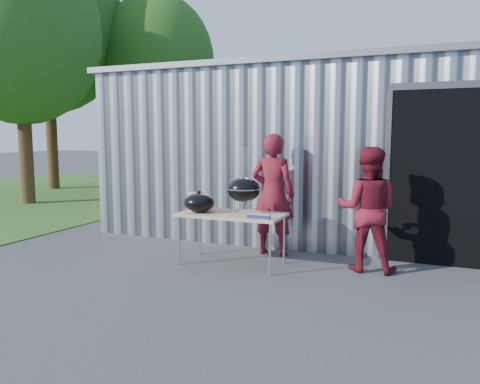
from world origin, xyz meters
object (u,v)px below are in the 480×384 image
at_px(kettle_grill, 244,185).
at_px(person_bystander, 368,209).
at_px(person_cook, 273,195).
at_px(folding_table, 232,216).

distance_m(kettle_grill, person_bystander, 1.74).
distance_m(kettle_grill, person_cook, 0.79).
distance_m(folding_table, kettle_grill, 0.49).
xyz_separation_m(person_cook, person_bystander, (1.48, -0.34, -0.09)).
height_order(folding_table, kettle_grill, kettle_grill).
bearing_deg(person_cook, folding_table, 65.88).
relative_size(person_cook, person_bystander, 1.11).
relative_size(folding_table, person_cook, 0.79).
relative_size(kettle_grill, person_cook, 0.50).
bearing_deg(folding_table, person_bystander, 13.50).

